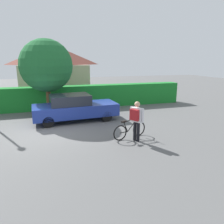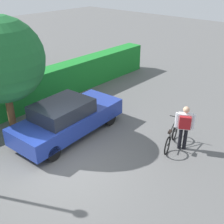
{
  "view_description": "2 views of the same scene",
  "coord_description": "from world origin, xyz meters",
  "px_view_note": "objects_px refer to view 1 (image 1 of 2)",
  "views": [
    {
      "loc": [
        0.12,
        -9.62,
        3.28
      ],
      "look_at": [
        3.04,
        0.13,
        0.71
      ],
      "focal_mm": 33.6,
      "sensor_mm": 36.0,
      "label": 1
    },
    {
      "loc": [
        -4.49,
        -5.88,
        5.77
      ],
      "look_at": [
        2.48,
        0.37,
        0.96
      ],
      "focal_mm": 45.33,
      "sensor_mm": 36.0,
      "label": 2
    }
  ],
  "objects_px": {
    "bicycle": "(130,130)",
    "tree_kerbside": "(46,66)",
    "person_rider": "(136,118)",
    "parked_car_near": "(74,108)"
  },
  "relations": [
    {
      "from": "tree_kerbside",
      "to": "bicycle",
      "type": "bearing_deg",
      "value": -57.46
    },
    {
      "from": "bicycle",
      "to": "person_rider",
      "type": "height_order",
      "value": "person_rider"
    },
    {
      "from": "person_rider",
      "to": "tree_kerbside",
      "type": "distance_m",
      "value": 6.68
    },
    {
      "from": "parked_car_near",
      "to": "tree_kerbside",
      "type": "bearing_deg",
      "value": 127.44
    },
    {
      "from": "person_rider",
      "to": "tree_kerbside",
      "type": "bearing_deg",
      "value": 121.63
    },
    {
      "from": "parked_car_near",
      "to": "person_rider",
      "type": "height_order",
      "value": "person_rider"
    },
    {
      "from": "person_rider",
      "to": "tree_kerbside",
      "type": "height_order",
      "value": "tree_kerbside"
    },
    {
      "from": "bicycle",
      "to": "tree_kerbside",
      "type": "distance_m",
      "value": 6.54
    },
    {
      "from": "parked_car_near",
      "to": "person_rider",
      "type": "xyz_separation_m",
      "value": [
        2.04,
        -3.74,
        0.27
      ]
    },
    {
      "from": "person_rider",
      "to": "tree_kerbside",
      "type": "relative_size",
      "value": 0.37
    }
  ]
}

